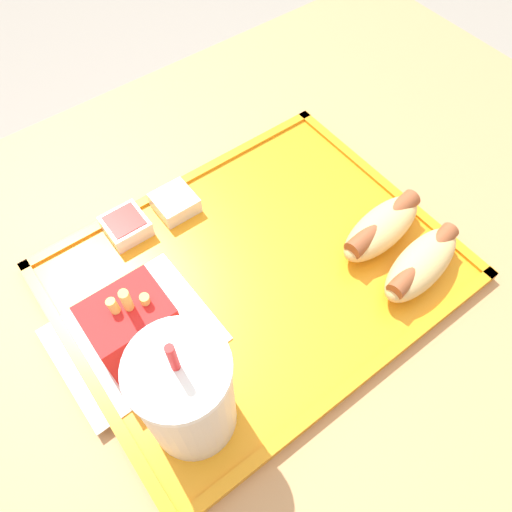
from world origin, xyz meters
TOP-DOWN VIEW (x-y plane):
  - ground_plane at (0.00, 0.00)m, footprint 8.00×8.00m
  - dining_table at (0.00, 0.00)m, footprint 1.12×0.84m
  - food_tray at (0.00, -0.03)m, footprint 0.42×0.33m
  - paper_napkin at (0.15, -0.05)m, footprint 0.16×0.14m
  - soda_cup at (0.14, 0.06)m, footprint 0.08×0.08m
  - hot_dog_far at (-0.14, 0.08)m, footprint 0.13×0.07m
  - hot_dog_near at (-0.14, 0.02)m, footprint 0.12×0.06m
  - fries_carton at (0.15, -0.04)m, footprint 0.08×0.06m
  - sauce_cup_mayo at (0.03, -0.16)m, footprint 0.05×0.05m
  - sauce_cup_ketchup at (0.09, -0.17)m, footprint 0.05×0.05m

SIDE VIEW (x-z plane):
  - ground_plane at x=0.00m, z-range 0.00..0.00m
  - dining_table at x=0.00m, z-range 0.00..0.72m
  - food_tray at x=0.00m, z-range 0.71..0.73m
  - paper_napkin at x=0.15m, z-range 0.73..0.73m
  - sauce_cup_mayo at x=0.03m, z-range 0.73..0.75m
  - sauce_cup_ketchup at x=0.09m, z-range 0.73..0.75m
  - hot_dog_far at x=-0.14m, z-range 0.73..0.77m
  - hot_dog_near at x=-0.14m, z-range 0.73..0.77m
  - fries_carton at x=0.15m, z-range 0.71..0.82m
  - soda_cup at x=0.14m, z-range 0.71..0.88m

